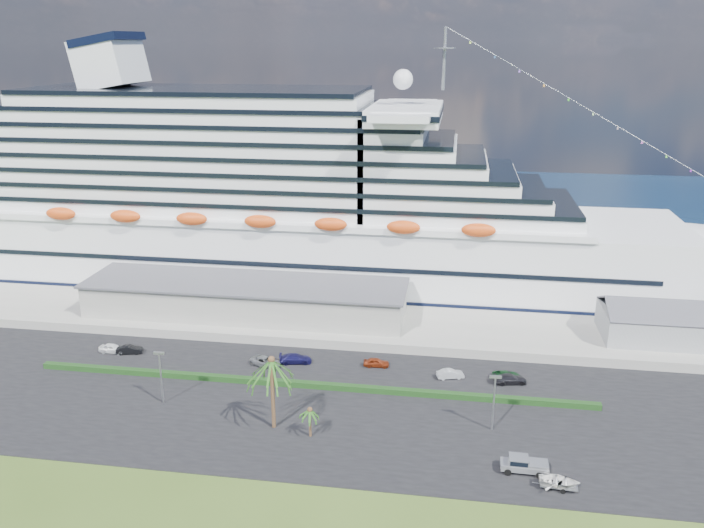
% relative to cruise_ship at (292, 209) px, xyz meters
% --- Properties ---
extents(ground, '(420.00, 420.00, 0.00)m').
position_rel_cruise_ship_xyz_m(ground, '(21.53, -64.00, -16.69)').
color(ground, '#37501A').
rests_on(ground, ground).
extents(asphalt_lot, '(140.00, 38.00, 0.12)m').
position_rel_cruise_ship_xyz_m(asphalt_lot, '(21.53, -53.00, -16.63)').
color(asphalt_lot, black).
rests_on(asphalt_lot, ground).
extents(wharf, '(240.00, 20.00, 1.80)m').
position_rel_cruise_ship_xyz_m(wharf, '(21.53, -24.00, -15.79)').
color(wharf, gray).
rests_on(wharf, ground).
extents(water, '(420.00, 160.00, 0.02)m').
position_rel_cruise_ship_xyz_m(water, '(21.53, 66.00, -16.68)').
color(water, black).
rests_on(water, ground).
extents(cruise_ship, '(191.00, 38.00, 54.00)m').
position_rel_cruise_ship_xyz_m(cruise_ship, '(0.00, 0.00, 0.00)').
color(cruise_ship, silver).
rests_on(cruise_ship, ground).
extents(terminal_building, '(61.00, 15.00, 6.30)m').
position_rel_cruise_ship_xyz_m(terminal_building, '(-3.47, -24.00, -11.68)').
color(terminal_building, gray).
rests_on(terminal_building, wharf).
extents(port_shed, '(24.00, 12.31, 7.37)m').
position_rel_cruise_ship_xyz_m(port_shed, '(73.53, -24.00, -12.30)').
color(port_shed, gray).
rests_on(port_shed, wharf).
extents(hedge, '(88.00, 1.10, 0.90)m').
position_rel_cruise_ship_xyz_m(hedge, '(13.53, -48.00, -16.12)').
color(hedge, black).
rests_on(hedge, asphalt_lot).
extents(lamp_post_left, '(1.60, 0.35, 8.27)m').
position_rel_cruise_ship_xyz_m(lamp_post_left, '(-6.47, -56.00, -11.35)').
color(lamp_post_left, gray).
rests_on(lamp_post_left, asphalt_lot).
extents(lamp_post_right, '(1.60, 0.35, 8.27)m').
position_rel_cruise_ship_xyz_m(lamp_post_right, '(41.53, -56.00, -11.35)').
color(lamp_post_right, gray).
rests_on(lamp_post_right, asphalt_lot).
extents(palm_tall, '(8.82, 8.82, 11.13)m').
position_rel_cruise_ship_xyz_m(palm_tall, '(11.53, -60.00, -7.49)').
color(palm_tall, '#47301E').
rests_on(palm_tall, ground).
extents(palm_short, '(3.53, 3.53, 4.56)m').
position_rel_cruise_ship_xyz_m(palm_short, '(17.03, -61.50, -13.03)').
color(palm_short, '#47301E').
rests_on(palm_short, ground).
extents(parked_car_0, '(4.69, 2.04, 1.57)m').
position_rel_cruise_ship_xyz_m(parked_car_0, '(-22.21, -40.98, -15.79)').
color(parked_car_0, white).
rests_on(parked_car_0, asphalt_lot).
extents(parked_car_1, '(4.66, 2.51, 1.46)m').
position_rel_cruise_ship_xyz_m(parked_car_1, '(-19.14, -40.86, -15.85)').
color(parked_car_1, black).
rests_on(parked_car_1, asphalt_lot).
extents(parked_car_2, '(5.84, 4.28, 1.48)m').
position_rel_cruise_ship_xyz_m(parked_car_2, '(5.24, -41.80, -15.84)').
color(parked_car_2, gray).
rests_on(parked_car_2, asphalt_lot).
extents(parked_car_3, '(5.68, 3.15, 1.56)m').
position_rel_cruise_ship_xyz_m(parked_car_3, '(9.89, -39.99, -15.80)').
color(parked_car_3, '#161446').
rests_on(parked_car_3, asphalt_lot).
extents(parked_car_4, '(4.33, 1.97, 1.44)m').
position_rel_cruise_ship_xyz_m(parked_car_4, '(23.39, -39.28, -15.85)').
color(parked_car_4, maroon).
rests_on(parked_car_4, asphalt_lot).
extents(parked_car_5, '(4.58, 2.64, 1.43)m').
position_rel_cruise_ship_xyz_m(parked_car_5, '(35.55, -41.53, -15.86)').
color(parked_car_5, silver).
rests_on(parked_car_5, asphalt_lot).
extents(parked_car_6, '(4.61, 2.51, 1.23)m').
position_rel_cruise_ship_xyz_m(parked_car_6, '(44.37, -40.37, -15.96)').
color(parked_car_6, '#0E3917').
rests_on(parked_car_6, asphalt_lot).
extents(parked_car_7, '(5.46, 3.13, 1.49)m').
position_rel_cruise_ship_xyz_m(parked_car_7, '(44.88, -41.87, -15.83)').
color(parked_car_7, black).
rests_on(parked_car_7, asphalt_lot).
extents(pickup_truck, '(5.92, 2.37, 2.08)m').
position_rel_cruise_ship_xyz_m(pickup_truck, '(44.99, -65.39, -15.43)').
color(pickup_truck, black).
rests_on(pickup_truck, asphalt_lot).
extents(boat_trailer, '(5.62, 3.82, 1.59)m').
position_rel_cruise_ship_xyz_m(boat_trailer, '(48.94, -68.26, -15.52)').
color(boat_trailer, gray).
rests_on(boat_trailer, asphalt_lot).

